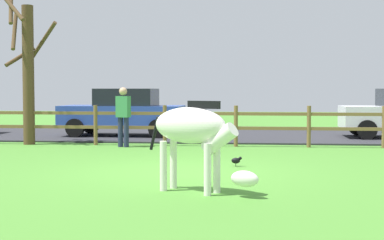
{
  "coord_description": "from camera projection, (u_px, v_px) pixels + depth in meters",
  "views": [
    {
      "loc": [
        1.47,
        -11.02,
        1.59
      ],
      "look_at": [
        0.11,
        1.46,
        0.92
      ],
      "focal_mm": 54.18,
      "sensor_mm": 36.0,
      "label": 1
    }
  ],
  "objects": [
    {
      "name": "ground_plane",
      "position": [
        178.0,
        171.0,
        11.19
      ],
      "size": [
        60.0,
        60.0,
        0.0
      ],
      "primitive_type": "plane",
      "color": "#47842D"
    },
    {
      "name": "parking_asphalt",
      "position": [
        213.0,
        134.0,
        20.42
      ],
      "size": [
        28.0,
        7.4,
        0.05
      ],
      "primitive_type": "cube",
      "color": "#2D2D33",
      "rests_on": "ground_plane"
    },
    {
      "name": "paddock_fence",
      "position": [
        200.0,
        123.0,
        16.12
      ],
      "size": [
        22.02,
        0.11,
        1.14
      ],
      "color": "brown",
      "rests_on": "ground_plane"
    },
    {
      "name": "bare_tree",
      "position": [
        27.0,
        67.0,
        16.59
      ],
      "size": [
        1.52,
        1.53,
        4.66
      ],
      "color": "#513A23",
      "rests_on": "ground_plane"
    },
    {
      "name": "zebra",
      "position": [
        195.0,
        132.0,
        8.87
      ],
      "size": [
        1.79,
        1.08,
        1.41
      ],
      "color": "white",
      "rests_on": "ground_plane"
    },
    {
      "name": "crow_on_grass",
      "position": [
        236.0,
        160.0,
        11.9
      ],
      "size": [
        0.21,
        0.1,
        0.2
      ],
      "color": "black",
      "rests_on": "ground_plane"
    },
    {
      "name": "parked_car_blue",
      "position": [
        123.0,
        112.0,
        19.19
      ],
      "size": [
        4.03,
        1.94,
        1.56
      ],
      "color": "#2D4CAD",
      "rests_on": "parking_asphalt"
    },
    {
      "name": "visitor_near_fence",
      "position": [
        123.0,
        114.0,
        15.87
      ],
      "size": [
        0.41,
        0.31,
        1.64
      ],
      "color": "#232847",
      "rests_on": "ground_plane"
    }
  ]
}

